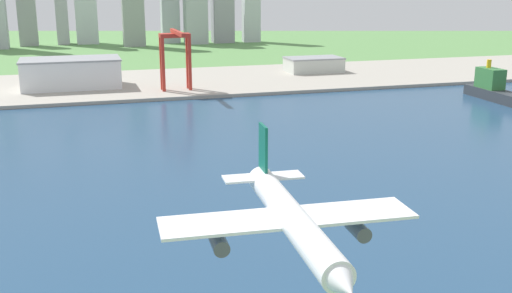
% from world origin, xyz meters
% --- Properties ---
extents(ground_plane, '(2400.00, 2400.00, 0.00)m').
position_xyz_m(ground_plane, '(0.00, 300.00, 0.00)').
color(ground_plane, '#588A4A').
extents(water_bay, '(840.00, 360.00, 0.15)m').
position_xyz_m(water_bay, '(0.00, 240.00, 0.07)').
color(water_bay, navy).
rests_on(water_bay, ground).
extents(industrial_pier, '(840.00, 140.00, 2.50)m').
position_xyz_m(industrial_pier, '(0.00, 490.00, 1.25)').
color(industrial_pier, '#A39D90').
rests_on(industrial_pier, ground).
extents(airplane_landing, '(41.03, 46.17, 15.13)m').
position_xyz_m(airplane_landing, '(-24.76, 92.18, 43.02)').
color(airplane_landing, white).
extents(container_barge, '(14.13, 56.80, 26.25)m').
position_xyz_m(container_barge, '(218.94, 361.13, 7.60)').
color(container_barge, '#2D3338').
rests_on(container_barge, water_bay).
extents(port_crane_red, '(21.35, 47.20, 42.85)m').
position_xyz_m(port_crane_red, '(16.45, 446.09, 32.94)').
color(port_crane_red, '#B72D23').
rests_on(port_crane_red, industrial_pier).
extents(warehouse_main, '(70.84, 39.10, 21.34)m').
position_xyz_m(warehouse_main, '(-55.40, 480.84, 13.19)').
color(warehouse_main, white).
rests_on(warehouse_main, industrial_pier).
extents(warehouse_annex, '(47.53, 28.33, 12.55)m').
position_xyz_m(warehouse_annex, '(145.02, 504.42, 8.80)').
color(warehouse_annex, silver).
rests_on(warehouse_annex, industrial_pier).
extents(distant_skyline, '(380.20, 73.45, 141.87)m').
position_xyz_m(distant_skyline, '(-2.28, 816.29, 55.74)').
color(distant_skyline, '#95949A').
rests_on(distant_skyline, ground).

